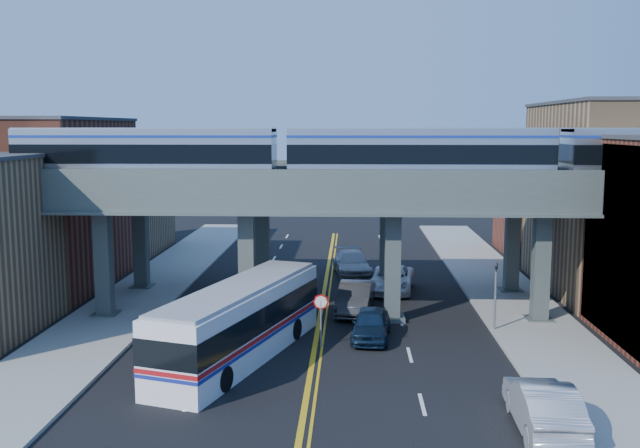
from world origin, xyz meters
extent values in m
plane|color=black|center=(0.00, 0.00, 0.00)|extent=(120.00, 120.00, 0.00)
cube|color=gray|center=(-11.50, 10.00, 0.08)|extent=(5.00, 70.00, 0.16)
cube|color=gray|center=(11.50, 10.00, 0.08)|extent=(5.00, 70.00, 0.16)
cube|color=brown|center=(-18.50, 16.00, 5.50)|extent=(8.00, 14.00, 11.00)
cube|color=olive|center=(-18.50, 29.00, 4.00)|extent=(8.00, 10.00, 8.00)
cube|color=olive|center=(18.50, 16.00, 6.00)|extent=(8.00, 14.00, 12.00)
cube|color=brown|center=(18.50, 29.00, 4.50)|extent=(8.00, 10.00, 9.00)
cube|color=#2AACB7|center=(14.55, 4.00, 4.75)|extent=(0.10, 9.50, 9.50)
cube|color=#404A46|center=(-12.00, 8.00, 3.00)|extent=(0.85, 0.85, 6.00)
cube|color=#404A46|center=(-4.00, 8.00, 3.00)|extent=(0.85, 0.85, 6.00)
cube|color=#404A46|center=(4.00, 8.00, 3.00)|extent=(0.85, 0.85, 6.00)
cube|color=#404A46|center=(12.00, 8.00, 3.00)|extent=(0.85, 0.85, 6.00)
cube|color=#4A5550|center=(0.00, 8.00, 6.70)|extent=(52.00, 3.60, 1.40)
cube|color=#404A46|center=(-12.00, 15.00, 3.00)|extent=(0.85, 0.85, 6.00)
cube|color=#404A46|center=(-4.00, 15.00, 3.00)|extent=(0.85, 0.85, 6.00)
cube|color=#404A46|center=(4.00, 15.00, 3.00)|extent=(0.85, 0.85, 6.00)
cube|color=#404A46|center=(12.00, 15.00, 3.00)|extent=(0.85, 0.85, 6.00)
cube|color=#4A5550|center=(0.00, 15.00, 6.70)|extent=(52.00, 3.60, 1.40)
cube|color=black|center=(-13.84, 8.00, 7.51)|extent=(2.01, 2.01, 0.23)
cube|color=black|center=(-4.94, 8.00, 7.51)|extent=(2.01, 2.01, 0.23)
cube|color=#A8ABB2|center=(-9.39, 8.00, 9.09)|extent=(13.91, 2.65, 2.93)
cube|color=black|center=(-9.39, 8.00, 9.24)|extent=(13.93, 2.71, 1.01)
cube|color=black|center=(0.87, 8.00, 7.51)|extent=(2.01, 2.01, 0.23)
cube|color=black|center=(9.77, 8.00, 7.51)|extent=(2.01, 2.01, 0.23)
cube|color=#A8ABB2|center=(5.32, 8.00, 9.09)|extent=(13.91, 2.65, 2.93)
cube|color=black|center=(5.32, 8.00, 9.24)|extent=(13.93, 2.71, 1.01)
cube|color=black|center=(15.58, 8.00, 7.51)|extent=(2.01, 2.01, 0.23)
cylinder|color=slate|center=(0.30, 3.00, 1.15)|extent=(0.09, 0.09, 2.30)
cylinder|color=red|center=(0.30, 3.00, 2.25)|extent=(0.76, 0.04, 0.76)
cylinder|color=slate|center=(9.20, 6.00, 1.60)|extent=(0.12, 0.12, 3.20)
imported|color=black|center=(9.20, 6.00, 3.65)|extent=(0.15, 0.18, 0.90)
cube|color=white|center=(-3.33, 1.25, 1.63)|extent=(6.44, 12.89, 3.27)
cube|color=black|center=(-3.33, 1.25, 2.06)|extent=(6.51, 12.95, 1.11)
cube|color=#B21419|center=(-3.33, 1.25, 1.32)|extent=(6.50, 12.95, 0.19)
cylinder|color=black|center=(-4.56, -2.61, 0.53)|extent=(3.03, 1.87, 1.05)
cylinder|color=black|center=(-2.26, 4.63, 0.53)|extent=(3.03, 1.87, 1.05)
imported|color=#0E1E34|center=(2.76, 4.49, 0.77)|extent=(2.23, 4.67, 1.54)
imported|color=#323235|center=(1.99, 9.58, 0.87)|extent=(2.38, 5.42, 1.73)
imported|color=white|center=(4.37, 15.02, 0.80)|extent=(3.41, 6.05, 1.59)
imported|color=#A0A0A5|center=(1.80, 19.96, 0.85)|extent=(3.09, 6.09, 1.69)
imported|color=#A7A8AC|center=(8.50, -6.17, 0.90)|extent=(2.02, 5.48, 1.79)
camera|label=1|loc=(1.73, -30.32, 10.59)|focal=40.00mm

